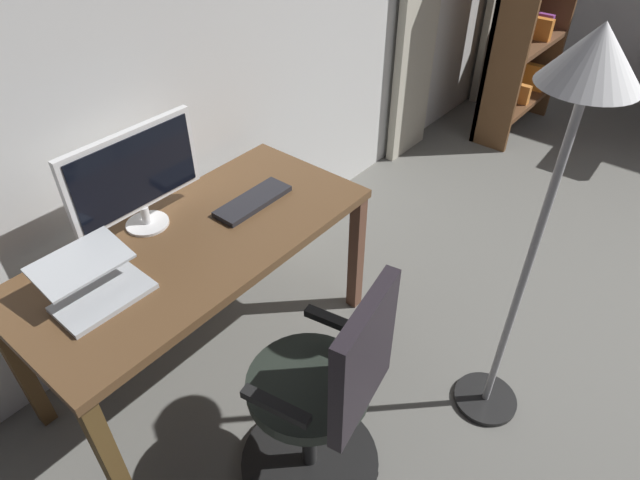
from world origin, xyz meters
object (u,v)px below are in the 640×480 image
at_px(laptop, 95,285).
at_px(desk, 199,255).
at_px(office_chair, 324,402).
at_px(computer_mouse, 103,251).
at_px(computer_monitor, 135,175).
at_px(bookshelf, 532,6).
at_px(floor_lamp, 572,128).
at_px(computer_keyboard, 253,201).

bearing_deg(laptop, desk, 178.48).
distance_m(office_chair, computer_mouse, 1.04).
bearing_deg(laptop, computer_mouse, -127.15).
height_order(desk, computer_monitor, computer_monitor).
xyz_separation_m(desk, laptop, (0.44, -0.02, 0.14)).
height_order(office_chair, bookshelf, bookshelf).
distance_m(computer_monitor, laptop, 0.47).
xyz_separation_m(office_chair, floor_lamp, (-0.74, 0.36, 0.89)).
height_order(laptop, computer_mouse, laptop).
xyz_separation_m(computer_monitor, bookshelf, (-3.33, 0.28, -0.01)).
bearing_deg(floor_lamp, bookshelf, -157.42).
bearing_deg(computer_monitor, laptop, 29.84).
bearing_deg(office_chair, laptop, 99.84).
xyz_separation_m(computer_monitor, computer_keyboard, (-0.40, 0.24, -0.24)).
distance_m(laptop, floor_lamp, 1.67).
height_order(office_chair, computer_monitor, computer_monitor).
distance_m(office_chair, floor_lamp, 1.21).
relative_size(computer_mouse, floor_lamp, 0.06).
xyz_separation_m(desk, computer_keyboard, (-0.33, 0.00, 0.10)).
bearing_deg(laptop, office_chair, 111.37).
bearing_deg(computer_mouse, computer_monitor, -171.63).
xyz_separation_m(computer_keyboard, floor_lamp, (-0.26, 1.15, 0.62)).
relative_size(computer_monitor, bookshelf, 0.31).
bearing_deg(laptop, bookshelf, -179.84).
bearing_deg(bookshelf, office_chair, 12.47).
xyz_separation_m(computer_monitor, laptop, (0.37, 0.21, -0.20)).
height_order(bookshelf, floor_lamp, bookshelf).
bearing_deg(office_chair, bookshelf, 2.07).
relative_size(computer_keyboard, computer_mouse, 3.76).
distance_m(office_chair, laptop, 0.92).
bearing_deg(office_chair, computer_monitor, 75.50).
relative_size(computer_keyboard, floor_lamp, 0.22).
bearing_deg(computer_keyboard, office_chair, 59.20).
distance_m(computer_monitor, computer_keyboard, 0.52).
relative_size(office_chair, computer_mouse, 10.35).
bearing_deg(computer_monitor, computer_mouse, 8.37).
height_order(office_chair, computer_mouse, office_chair).
bearing_deg(floor_lamp, laptop, -48.53).
bearing_deg(bookshelf, computer_monitor, -4.76).
distance_m(computer_monitor, computer_mouse, 0.33).
height_order(computer_mouse, bookshelf, bookshelf).
height_order(office_chair, floor_lamp, floor_lamp).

